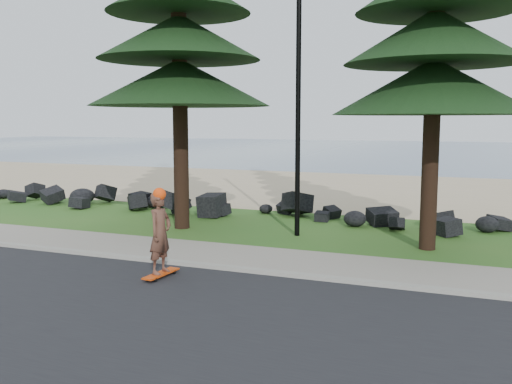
% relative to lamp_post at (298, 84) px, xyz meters
% --- Properties ---
extents(ground, '(160.00, 160.00, 0.00)m').
position_rel_lamp_post_xyz_m(ground, '(0.00, -3.20, -4.13)').
color(ground, '#2A5C1D').
rests_on(ground, ground).
extents(road, '(160.00, 7.00, 0.02)m').
position_rel_lamp_post_xyz_m(road, '(0.00, -7.70, -4.12)').
color(road, black).
rests_on(road, ground).
extents(kerb, '(160.00, 0.20, 0.10)m').
position_rel_lamp_post_xyz_m(kerb, '(0.00, -4.10, -4.08)').
color(kerb, gray).
rests_on(kerb, ground).
extents(sidewalk, '(160.00, 2.00, 0.08)m').
position_rel_lamp_post_xyz_m(sidewalk, '(0.00, -3.00, -4.09)').
color(sidewalk, gray).
rests_on(sidewalk, ground).
extents(beach_sand, '(160.00, 15.00, 0.01)m').
position_rel_lamp_post_xyz_m(beach_sand, '(0.00, 11.30, -4.13)').
color(beach_sand, tan).
rests_on(beach_sand, ground).
extents(ocean, '(160.00, 58.00, 0.01)m').
position_rel_lamp_post_xyz_m(ocean, '(0.00, 47.80, -4.13)').
color(ocean, '#3D5874').
rests_on(ocean, ground).
extents(seawall_boulders, '(60.00, 2.40, 1.10)m').
position_rel_lamp_post_xyz_m(seawall_boulders, '(0.00, 2.40, -4.13)').
color(seawall_boulders, black).
rests_on(seawall_boulders, ground).
extents(lamp_post, '(0.25, 0.14, 8.14)m').
position_rel_lamp_post_xyz_m(lamp_post, '(0.00, 0.00, 0.00)').
color(lamp_post, black).
rests_on(lamp_post, ground).
extents(skateboarder, '(0.43, 0.99, 1.82)m').
position_rel_lamp_post_xyz_m(skateboarder, '(-1.22, -5.14, -3.22)').
color(skateboarder, '#CB3E0B').
rests_on(skateboarder, ground).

